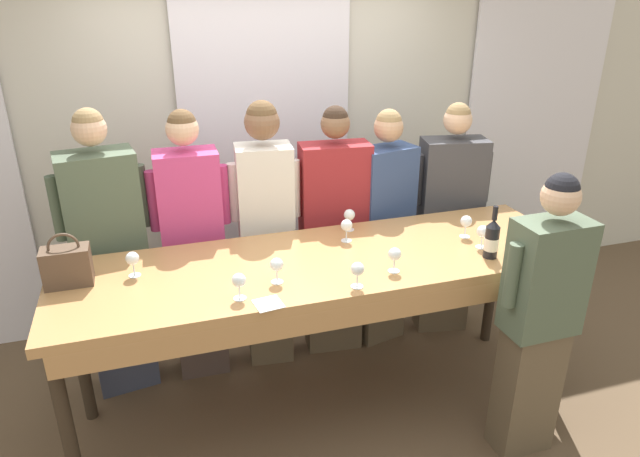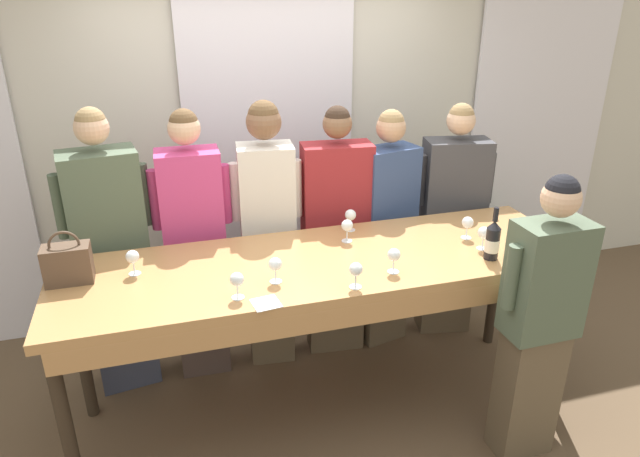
# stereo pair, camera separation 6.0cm
# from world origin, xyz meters

# --- Properties ---
(ground_plane) EXTENTS (18.00, 18.00, 0.00)m
(ground_plane) POSITION_xyz_m (0.00, 0.00, 0.00)
(ground_plane) COLOR brown
(wall_back) EXTENTS (12.00, 0.06, 2.80)m
(wall_back) POSITION_xyz_m (0.00, 1.47, 1.40)
(wall_back) COLOR beige
(wall_back) RESTS_ON ground_plane
(curtain_panel_center) EXTENTS (1.27, 0.03, 2.69)m
(curtain_panel_center) POSITION_xyz_m (0.00, 1.41, 1.34)
(curtain_panel_center) COLOR white
(curtain_panel_center) RESTS_ON ground_plane
(curtain_panel_right) EXTENTS (1.27, 0.03, 2.69)m
(curtain_panel_right) POSITION_xyz_m (2.35, 1.41, 1.34)
(curtain_panel_right) COLOR white
(curtain_panel_right) RESTS_ON ground_plane
(tasting_bar) EXTENTS (2.93, 0.88, 1.05)m
(tasting_bar) POSITION_xyz_m (0.00, -0.03, 0.96)
(tasting_bar) COLOR #B27F4C
(tasting_bar) RESTS_ON ground_plane
(wine_bottle) EXTENTS (0.08, 0.08, 0.30)m
(wine_bottle) POSITION_xyz_m (0.89, -0.25, 1.16)
(wine_bottle) COLOR black
(wine_bottle) RESTS_ON tasting_bar
(handbag) EXTENTS (0.23, 0.13, 0.28)m
(handbag) POSITION_xyz_m (-1.33, 0.12, 1.16)
(handbag) COLOR brown
(handbag) RESTS_ON tasting_bar
(wine_glass_front_left) EXTENTS (0.07, 0.07, 0.14)m
(wine_glass_front_left) POSITION_xyz_m (-1.01, 0.11, 1.15)
(wine_glass_front_left) COLOR white
(wine_glass_front_left) RESTS_ON tasting_bar
(wine_glass_front_mid) EXTENTS (0.07, 0.07, 0.14)m
(wine_glass_front_mid) POSITION_xyz_m (-0.53, -0.29, 1.15)
(wine_glass_front_mid) COLOR white
(wine_glass_front_mid) RESTS_ON tasting_bar
(wine_glass_front_right) EXTENTS (0.07, 0.07, 0.14)m
(wine_glass_front_right) POSITION_xyz_m (0.27, 0.34, 1.15)
(wine_glass_front_right) COLOR white
(wine_glass_front_right) RESTS_ON tasting_bar
(wine_glass_center_left) EXTENTS (0.07, 0.07, 0.14)m
(wine_glass_center_left) POSITION_xyz_m (0.92, -0.13, 1.15)
(wine_glass_center_left) COLOR white
(wine_glass_center_left) RESTS_ON tasting_bar
(wine_glass_center_mid) EXTENTS (0.07, 0.07, 0.14)m
(wine_glass_center_mid) POSITION_xyz_m (-0.32, -0.18, 1.15)
(wine_glass_center_mid) COLOR white
(wine_glass_center_mid) RESTS_ON tasting_bar
(wine_glass_center_right) EXTENTS (0.07, 0.07, 0.14)m
(wine_glass_center_right) POSITION_xyz_m (0.20, 0.19, 1.15)
(wine_glass_center_right) COLOR white
(wine_glass_center_right) RESTS_ON tasting_bar
(wine_glass_back_left) EXTENTS (0.07, 0.07, 0.14)m
(wine_glass_back_left) POSITION_xyz_m (0.90, 0.03, 1.15)
(wine_glass_back_left) COLOR white
(wine_glass_back_left) RESTS_ON tasting_bar
(wine_glass_back_mid) EXTENTS (0.07, 0.07, 0.14)m
(wine_glass_back_mid) POSITION_xyz_m (0.31, -0.25, 1.15)
(wine_glass_back_mid) COLOR white
(wine_glass_back_mid) RESTS_ON tasting_bar
(wine_glass_back_right) EXTENTS (0.07, 0.07, 0.14)m
(wine_glass_back_right) POSITION_xyz_m (0.06, -0.35, 1.15)
(wine_glass_back_right) COLOR white
(wine_glass_back_right) RESTS_ON tasting_bar
(napkin) EXTENTS (0.15, 0.15, 0.00)m
(napkin) POSITION_xyz_m (-0.41, -0.38, 1.05)
(napkin) COLOR white
(napkin) RESTS_ON tasting_bar
(guest_olive_jacket) EXTENTS (0.55, 0.34, 1.84)m
(guest_olive_jacket) POSITION_xyz_m (-1.17, 0.65, 0.93)
(guest_olive_jacket) COLOR #383D51
(guest_olive_jacket) RESTS_ON ground_plane
(guest_pink_top) EXTENTS (0.49, 0.26, 1.80)m
(guest_pink_top) POSITION_xyz_m (-0.66, 0.65, 0.92)
(guest_pink_top) COLOR #473833
(guest_pink_top) RESTS_ON ground_plane
(guest_cream_sweater) EXTENTS (0.47, 0.29, 1.83)m
(guest_cream_sweater) POSITION_xyz_m (-0.19, 0.65, 0.96)
(guest_cream_sweater) COLOR brown
(guest_cream_sweater) RESTS_ON ground_plane
(guest_striped_shirt) EXTENTS (0.57, 0.27, 1.77)m
(guest_striped_shirt) POSITION_xyz_m (0.28, 0.65, 0.90)
(guest_striped_shirt) COLOR brown
(guest_striped_shirt) RESTS_ON ground_plane
(guest_navy_coat) EXTENTS (0.50, 0.30, 1.72)m
(guest_navy_coat) POSITION_xyz_m (0.65, 0.65, 0.89)
(guest_navy_coat) COLOR brown
(guest_navy_coat) RESTS_ON ground_plane
(guest_beige_cap) EXTENTS (0.56, 0.32, 1.74)m
(guest_beige_cap) POSITION_xyz_m (1.15, 0.65, 0.88)
(guest_beige_cap) COLOR brown
(guest_beige_cap) RESTS_ON ground_plane
(host_pouring) EXTENTS (0.49, 0.23, 1.65)m
(host_pouring) POSITION_xyz_m (0.98, -0.62, 0.85)
(host_pouring) COLOR brown
(host_pouring) RESTS_ON ground_plane
(potted_plant) EXTENTS (0.33, 0.33, 0.73)m
(potted_plant) POSITION_xyz_m (1.85, 1.10, 0.37)
(potted_plant) COLOR #935B3D
(potted_plant) RESTS_ON ground_plane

